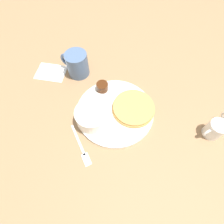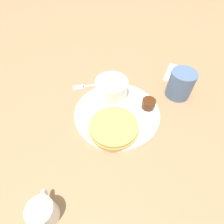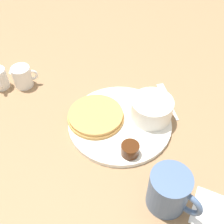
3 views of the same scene
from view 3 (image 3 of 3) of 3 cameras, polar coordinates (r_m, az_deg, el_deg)
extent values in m
plane|color=#93704C|center=(0.72, 1.60, -2.51)|extent=(4.00, 4.00, 0.00)
cylinder|color=white|center=(0.71, 1.61, -2.20)|extent=(0.26, 0.26, 0.01)
cylinder|color=tan|center=(0.71, -3.38, -1.25)|extent=(0.14, 0.14, 0.01)
cylinder|color=tan|center=(0.70, -3.41, -0.76)|extent=(0.14, 0.14, 0.01)
cylinder|color=white|center=(0.71, 8.06, 0.61)|extent=(0.10, 0.10, 0.05)
cylinder|color=white|center=(0.69, 8.26, 1.94)|extent=(0.09, 0.09, 0.01)
cylinder|color=#47230F|center=(0.64, 3.70, -7.61)|extent=(0.04, 0.04, 0.03)
cylinder|color=white|center=(0.71, 9.52, -0.83)|extent=(0.05, 0.05, 0.03)
sphere|color=white|center=(0.70, 9.71, 0.23)|extent=(0.02, 0.02, 0.02)
cylinder|color=slate|center=(0.57, 11.38, -15.34)|extent=(0.08, 0.08, 0.09)
torus|color=slate|center=(0.57, 15.22, -17.51)|extent=(0.06, 0.04, 0.06)
cylinder|color=white|center=(0.84, -17.77, 6.83)|extent=(0.05, 0.05, 0.06)
torus|color=white|center=(0.84, -15.92, 7.25)|extent=(0.04, 0.02, 0.03)
cone|color=white|center=(0.83, -19.77, 7.97)|extent=(0.02, 0.02, 0.01)
torus|color=white|center=(0.84, -21.87, 5.51)|extent=(0.02, 0.03, 0.03)
cube|color=silver|center=(0.78, 11.76, 1.38)|extent=(0.05, 0.11, 0.00)
cube|color=silver|center=(0.82, 10.12, 4.76)|extent=(0.03, 0.04, 0.00)
cube|color=white|center=(0.63, 21.37, -18.85)|extent=(0.13, 0.11, 0.00)
camera|label=1|loc=(0.75, 11.10, 44.66)|focal=28.00mm
camera|label=2|loc=(0.59, -37.64, 27.19)|focal=28.00mm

